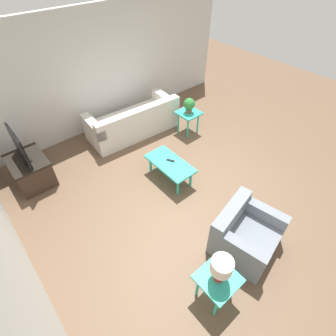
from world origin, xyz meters
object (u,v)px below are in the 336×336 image
(armchair, at_px, (244,234))
(side_table_lamp, at_px, (217,281))
(tv_stand_chest, at_px, (31,170))
(sofa, at_px, (134,122))
(potted_plant, at_px, (189,105))
(table_lamp, at_px, (221,268))
(side_table_plant, at_px, (188,116))
(television, at_px, (19,147))
(coffee_table, at_px, (170,165))

(armchair, relative_size, side_table_lamp, 2.00)
(tv_stand_chest, bearing_deg, sofa, -88.44)
(potted_plant, bearing_deg, table_lamp, 141.59)
(side_table_plant, xyz_separation_m, television, (0.76, 3.54, 0.43))
(coffee_table, relative_size, tv_stand_chest, 1.19)
(side_table_lamp, bearing_deg, television, 15.53)
(armchair, xyz_separation_m, side_table_lamp, (-0.25, 0.95, 0.17))
(side_table_plant, xyz_separation_m, tv_stand_chest, (0.76, 3.54, -0.15))
(side_table_plant, bearing_deg, sofa, 51.27)
(armchair, height_order, side_table_plant, armchair)
(coffee_table, bearing_deg, sofa, -11.84)
(television, bearing_deg, table_lamp, -164.47)
(side_table_plant, distance_m, potted_plant, 0.29)
(table_lamp, bearing_deg, sofa, -20.00)
(side_table_plant, height_order, tv_stand_chest, tv_stand_chest)
(coffee_table, distance_m, side_table_plant, 1.70)
(tv_stand_chest, relative_size, table_lamp, 2.04)
(armchair, bearing_deg, coffee_table, 75.21)
(side_table_plant, xyz_separation_m, table_lamp, (-3.11, 2.47, 0.38))
(sofa, distance_m, tv_stand_chest, 2.51)
(armchair, relative_size, side_table_plant, 2.00)
(potted_plant, bearing_deg, television, 77.89)
(sofa, xyz_separation_m, tv_stand_chest, (-0.07, 2.51, 0.01))
(sofa, xyz_separation_m, side_table_lamp, (-3.94, 1.43, 0.16))
(side_table_plant, distance_m, side_table_lamp, 3.97)
(armchair, height_order, table_lamp, table_lamp)
(armchair, bearing_deg, side_table_plant, 50.58)
(side_table_lamp, height_order, table_lamp, table_lamp)
(armchair, relative_size, television, 1.38)
(side_table_plant, height_order, side_table_lamp, same)
(armchair, distance_m, television, 4.19)
(side_table_lamp, height_order, television, television)
(armchair, bearing_deg, side_table_lamp, -176.50)
(coffee_table, xyz_separation_m, potted_plant, (0.95, -1.41, 0.39))
(sofa, relative_size, table_lamp, 5.28)
(tv_stand_chest, distance_m, television, 0.58)
(sofa, bearing_deg, table_lamp, 73.77)
(coffee_table, distance_m, potted_plant, 1.74)
(television, bearing_deg, side_table_plant, -102.11)
(coffee_table, bearing_deg, tv_stand_chest, 51.27)
(television, bearing_deg, coffee_table, -128.67)
(side_table_lamp, height_order, potted_plant, potted_plant)
(side_table_plant, distance_m, table_lamp, 3.99)
(tv_stand_chest, relative_size, television, 1.08)
(armchair, relative_size, potted_plant, 3.13)
(armchair, distance_m, side_table_plant, 3.24)
(television, relative_size, potted_plant, 2.27)
(potted_plant, bearing_deg, sofa, 51.27)
(sofa, distance_m, television, 2.58)
(sofa, bearing_deg, television, 5.34)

